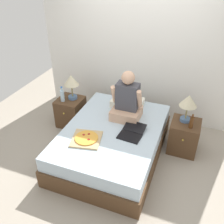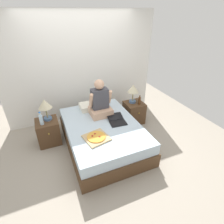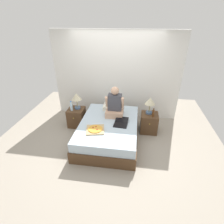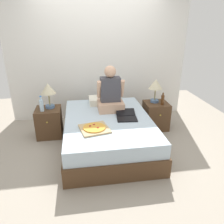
{
  "view_description": "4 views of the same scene",
  "coord_description": "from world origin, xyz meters",
  "px_view_note": "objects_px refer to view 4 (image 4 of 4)",
  "views": [
    {
      "loc": [
        1.06,
        -2.8,
        2.73
      ],
      "look_at": [
        0.01,
        -0.04,
        0.83
      ],
      "focal_mm": 40.0,
      "sensor_mm": 36.0,
      "label": 1
    },
    {
      "loc": [
        -0.94,
        -2.71,
        2.45
      ],
      "look_at": [
        0.15,
        -0.14,
        0.82
      ],
      "focal_mm": 28.0,
      "sensor_mm": 36.0,
      "label": 2
    },
    {
      "loc": [
        0.61,
        -3.57,
        2.78
      ],
      "look_at": [
        0.09,
        -0.09,
        0.85
      ],
      "focal_mm": 28.0,
      "sensor_mm": 36.0,
      "label": 3
    },
    {
      "loc": [
        -0.43,
        -3.22,
        1.96
      ],
      "look_at": [
        0.05,
        -0.13,
        0.66
      ],
      "focal_mm": 35.0,
      "sensor_mm": 36.0,
      "label": 4
    }
  ],
  "objects_px": {
    "lamp_on_right_nightstand": "(156,86)",
    "beer_bottle": "(163,100)",
    "bed": "(108,132)",
    "lamp_on_left_nightstand": "(48,90)",
    "laptop": "(126,117)",
    "nightstand_right": "(156,115)",
    "pizza_box": "(94,128)",
    "nightstand_left": "(49,122)",
    "person_seated": "(110,94)",
    "water_bottle": "(41,105)"
  },
  "relations": [
    {
      "from": "bed",
      "to": "beer_bottle",
      "type": "xyz_separation_m",
      "value": [
        1.08,
        0.41,
        0.37
      ]
    },
    {
      "from": "water_bottle",
      "to": "pizza_box",
      "type": "relative_size",
      "value": 0.58
    },
    {
      "from": "nightstand_left",
      "to": "water_bottle",
      "type": "height_order",
      "value": "water_bottle"
    },
    {
      "from": "water_bottle",
      "to": "laptop",
      "type": "relative_size",
      "value": 0.63
    },
    {
      "from": "lamp_on_left_nightstand",
      "to": "laptop",
      "type": "distance_m",
      "value": 1.45
    },
    {
      "from": "nightstand_right",
      "to": "pizza_box",
      "type": "xyz_separation_m",
      "value": [
        -1.26,
        -0.89,
        0.26
      ]
    },
    {
      "from": "lamp_on_left_nightstand",
      "to": "laptop",
      "type": "relative_size",
      "value": 1.02
    },
    {
      "from": "nightstand_left",
      "to": "water_bottle",
      "type": "distance_m",
      "value": 0.39
    },
    {
      "from": "person_seated",
      "to": "pizza_box",
      "type": "distance_m",
      "value": 0.86
    },
    {
      "from": "lamp_on_right_nightstand",
      "to": "pizza_box",
      "type": "distance_m",
      "value": 1.58
    },
    {
      "from": "nightstand_left",
      "to": "water_bottle",
      "type": "relative_size",
      "value": 1.9
    },
    {
      "from": "bed",
      "to": "laptop",
      "type": "bearing_deg",
      "value": -6.89
    },
    {
      "from": "lamp_on_left_nightstand",
      "to": "water_bottle",
      "type": "xyz_separation_m",
      "value": [
        -0.12,
        -0.14,
        -0.22
      ]
    },
    {
      "from": "lamp_on_left_nightstand",
      "to": "pizza_box",
      "type": "xyz_separation_m",
      "value": [
        0.72,
        -0.94,
        -0.33
      ]
    },
    {
      "from": "bed",
      "to": "nightstand_left",
      "type": "height_order",
      "value": "nightstand_left"
    },
    {
      "from": "laptop",
      "to": "person_seated",
      "type": "bearing_deg",
      "value": 116.93
    },
    {
      "from": "lamp_on_left_nightstand",
      "to": "nightstand_right",
      "type": "xyz_separation_m",
      "value": [
        1.99,
        -0.05,
        -0.59
      ]
    },
    {
      "from": "nightstand_right",
      "to": "beer_bottle",
      "type": "xyz_separation_m",
      "value": [
        0.07,
        -0.1,
        0.36
      ]
    },
    {
      "from": "laptop",
      "to": "lamp_on_right_nightstand",
      "type": "bearing_deg",
      "value": 41.44
    },
    {
      "from": "bed",
      "to": "nightstand_left",
      "type": "xyz_separation_m",
      "value": [
        -1.01,
        0.51,
        0.01
      ]
    },
    {
      "from": "person_seated",
      "to": "laptop",
      "type": "distance_m",
      "value": 0.53
    },
    {
      "from": "nightstand_left",
      "to": "lamp_on_left_nightstand",
      "type": "height_order",
      "value": "lamp_on_left_nightstand"
    },
    {
      "from": "pizza_box",
      "to": "person_seated",
      "type": "bearing_deg",
      "value": 65.11
    },
    {
      "from": "laptop",
      "to": "lamp_on_left_nightstand",
      "type": "bearing_deg",
      "value": 154.75
    },
    {
      "from": "water_bottle",
      "to": "lamp_on_right_nightstand",
      "type": "height_order",
      "value": "lamp_on_right_nightstand"
    },
    {
      "from": "nightstand_left",
      "to": "lamp_on_right_nightstand",
      "type": "xyz_separation_m",
      "value": [
        2.0,
        0.05,
        0.59
      ]
    },
    {
      "from": "pizza_box",
      "to": "lamp_on_right_nightstand",
      "type": "bearing_deg",
      "value": 37.33
    },
    {
      "from": "person_seated",
      "to": "water_bottle",
      "type": "bearing_deg",
      "value": 177.34
    },
    {
      "from": "water_bottle",
      "to": "laptop",
      "type": "xyz_separation_m",
      "value": [
        1.39,
        -0.46,
        -0.11
      ]
    },
    {
      "from": "nightstand_right",
      "to": "lamp_on_left_nightstand",
      "type": "bearing_deg",
      "value": 178.56
    },
    {
      "from": "lamp_on_right_nightstand",
      "to": "pizza_box",
      "type": "height_order",
      "value": "lamp_on_right_nightstand"
    },
    {
      "from": "person_seated",
      "to": "pizza_box",
      "type": "relative_size",
      "value": 1.64
    },
    {
      "from": "lamp_on_left_nightstand",
      "to": "nightstand_right",
      "type": "height_order",
      "value": "lamp_on_left_nightstand"
    },
    {
      "from": "bed",
      "to": "person_seated",
      "type": "bearing_deg",
      "value": 75.46
    },
    {
      "from": "lamp_on_right_nightstand",
      "to": "pizza_box",
      "type": "bearing_deg",
      "value": -142.67
    },
    {
      "from": "lamp_on_left_nightstand",
      "to": "pizza_box",
      "type": "height_order",
      "value": "lamp_on_left_nightstand"
    },
    {
      "from": "nightstand_right",
      "to": "beer_bottle",
      "type": "bearing_deg",
      "value": -54.99
    },
    {
      "from": "nightstand_left",
      "to": "water_bottle",
      "type": "bearing_deg",
      "value": -131.65
    },
    {
      "from": "bed",
      "to": "pizza_box",
      "type": "relative_size",
      "value": 4.16
    },
    {
      "from": "bed",
      "to": "lamp_on_left_nightstand",
      "type": "xyz_separation_m",
      "value": [
        -0.97,
        0.56,
        0.6
      ]
    },
    {
      "from": "beer_bottle",
      "to": "lamp_on_right_nightstand",
      "type": "bearing_deg",
      "value": 123.69
    },
    {
      "from": "nightstand_left",
      "to": "laptop",
      "type": "relative_size",
      "value": 1.19
    },
    {
      "from": "nightstand_right",
      "to": "beer_bottle",
      "type": "height_order",
      "value": "beer_bottle"
    },
    {
      "from": "lamp_on_right_nightstand",
      "to": "pizza_box",
      "type": "relative_size",
      "value": 0.95
    },
    {
      "from": "person_seated",
      "to": "laptop",
      "type": "xyz_separation_m",
      "value": [
        0.21,
        -0.41,
        -0.27
      ]
    },
    {
      "from": "lamp_on_left_nightstand",
      "to": "person_seated",
      "type": "xyz_separation_m",
      "value": [
        1.07,
        -0.2,
        -0.06
      ]
    },
    {
      "from": "nightstand_right",
      "to": "pizza_box",
      "type": "relative_size",
      "value": 1.1
    },
    {
      "from": "beer_bottle",
      "to": "laptop",
      "type": "bearing_deg",
      "value": -149.99
    },
    {
      "from": "person_seated",
      "to": "pizza_box",
      "type": "xyz_separation_m",
      "value": [
        -0.35,
        -0.74,
        -0.27
      ]
    },
    {
      "from": "lamp_on_right_nightstand",
      "to": "beer_bottle",
      "type": "height_order",
      "value": "lamp_on_right_nightstand"
    }
  ]
}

